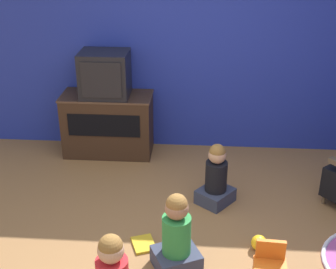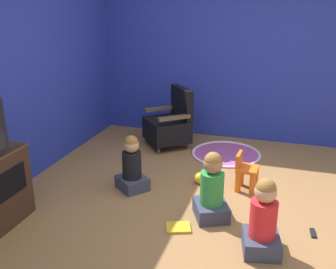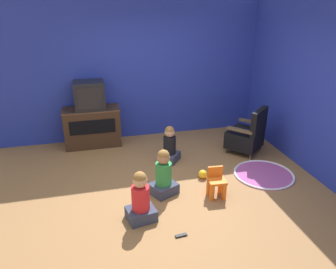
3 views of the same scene
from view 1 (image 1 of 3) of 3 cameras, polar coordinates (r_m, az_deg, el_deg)
ground_plane at (r=4.15m, az=3.29°, el=-15.11°), size 30.00×30.00×0.00m
wall_back at (r=5.59m, az=1.26°, el=12.00°), size 5.45×0.12×2.80m
tv_cabinet at (r=5.71m, az=-7.31°, el=1.36°), size 1.07×0.50×0.75m
television at (r=5.47m, az=-7.70°, el=7.31°), size 0.56×0.45×0.52m
child_watching_left at (r=4.74m, az=5.90°, el=-5.29°), size 0.44×0.45×0.66m
child_watching_right at (r=3.90m, az=1.06°, el=-12.38°), size 0.46×0.44×0.71m
toy_ball at (r=4.29m, az=11.05°, el=-12.84°), size 0.14×0.14×0.14m
book at (r=4.30m, az=-2.97°, el=-13.19°), size 0.26×0.29×0.02m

